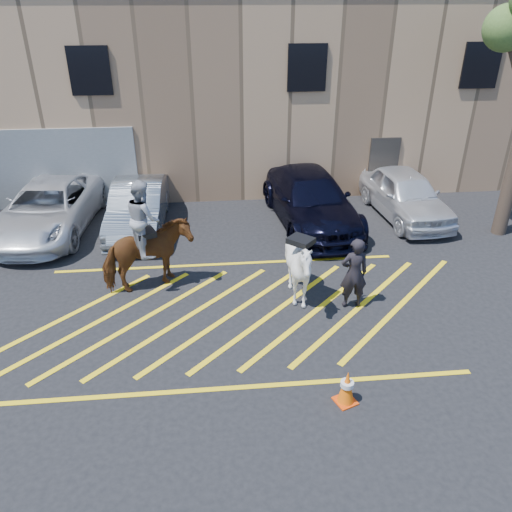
{
  "coord_description": "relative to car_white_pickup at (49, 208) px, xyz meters",
  "views": [
    {
      "loc": [
        -0.37,
        -10.19,
        6.93
      ],
      "look_at": [
        0.65,
        0.2,
        1.3
      ],
      "focal_mm": 35.0,
      "sensor_mm": 36.0,
      "label": 1
    }
  ],
  "objects": [
    {
      "name": "ground",
      "position": [
        5.5,
        -5.02,
        -0.76
      ],
      "size": [
        90.0,
        90.0,
        0.0
      ],
      "primitive_type": "plane",
      "color": "black",
      "rests_on": "ground"
    },
    {
      "name": "car_white_pickup",
      "position": [
        0.0,
        0.0,
        0.0
      ],
      "size": [
        2.97,
        5.67,
        1.52
      ],
      "primitive_type": "imported",
      "rotation": [
        0.0,
        0.0,
        -0.08
      ],
      "color": "silver",
      "rests_on": "ground"
    },
    {
      "name": "car_silver_sedan",
      "position": [
        2.82,
        -0.14,
        -0.01
      ],
      "size": [
        1.68,
        4.6,
        1.51
      ],
      "primitive_type": "imported",
      "rotation": [
        0.0,
        0.0,
        -0.02
      ],
      "color": "gray",
      "rests_on": "ground"
    },
    {
      "name": "car_blue_suv",
      "position": [
        8.39,
        -0.16,
        0.06
      ],
      "size": [
        2.92,
        5.87,
        1.64
      ],
      "primitive_type": "imported",
      "rotation": [
        0.0,
        0.0,
        0.11
      ],
      "color": "black",
      "rests_on": "ground"
    },
    {
      "name": "car_white_suv",
      "position": [
        11.68,
        0.03,
        0.02
      ],
      "size": [
        2.28,
        4.76,
        1.57
      ],
      "primitive_type": "imported",
      "rotation": [
        0.0,
        0.0,
        0.09
      ],
      "color": "silver",
      "rests_on": "ground"
    },
    {
      "name": "handler",
      "position": [
        8.46,
        -5.2,
        0.16
      ],
      "size": [
        0.68,
        0.45,
        1.83
      ],
      "primitive_type": "imported",
      "rotation": [
        0.0,
        0.0,
        3.16
      ],
      "color": "black",
      "rests_on": "ground"
    },
    {
      "name": "warehouse",
      "position": [
        5.48,
        6.98,
        2.89
      ],
      "size": [
        32.42,
        10.2,
        7.3
      ],
      "color": "tan",
      "rests_on": "ground"
    },
    {
      "name": "hatching_zone",
      "position": [
        5.5,
        -5.32,
        -0.76
      ],
      "size": [
        12.6,
        5.12,
        0.01
      ],
      "color": "yellow",
      "rests_on": "ground"
    },
    {
      "name": "mounted_bay",
      "position": [
        3.47,
        -3.88,
        0.42
      ],
      "size": [
        2.44,
        1.79,
        2.94
      ],
      "color": "brown",
      "rests_on": "ground"
    },
    {
      "name": "saddled_white",
      "position": [
        7.2,
        -4.87,
        0.19
      ],
      "size": [
        2.28,
        2.29,
        1.89
      ],
      "color": "white",
      "rests_on": "ground"
    },
    {
      "name": "traffic_cone",
      "position": [
        7.5,
        -8.38,
        -0.4
      ],
      "size": [
        0.49,
        0.49,
        0.73
      ],
      "color": "#E13C09",
      "rests_on": "ground"
    }
  ]
}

